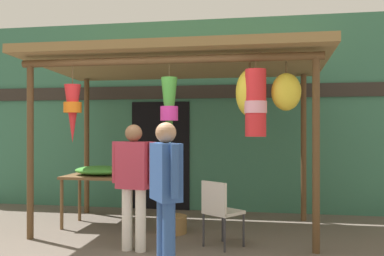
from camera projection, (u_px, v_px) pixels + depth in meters
ground_plane at (146, 246)px, 5.46m from camera, size 30.00×30.00×0.00m
shop_facade at (185, 115)px, 8.04m from camera, size 9.49×0.29×3.51m
market_stall_canopy at (184, 72)px, 6.24m from camera, size 4.26×2.35×2.62m
display_table at (104, 181)px, 6.59m from camera, size 1.18×0.72×0.78m
flower_heap_on_table at (102, 170)px, 6.60m from camera, size 0.83×0.58×0.14m
folding_chair at (219, 208)px, 5.39m from camera, size 0.56×0.56×0.84m
wicker_basket_by_table at (171, 224)px, 6.17m from camera, size 0.44×0.44×0.24m
vendor_in_orange at (134, 177)px, 5.26m from camera, size 0.59×0.28×1.55m
passerby_at_right at (166, 186)px, 4.35m from camera, size 0.40×0.51×1.57m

